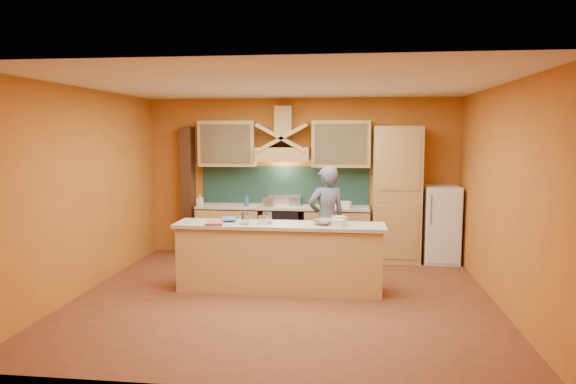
# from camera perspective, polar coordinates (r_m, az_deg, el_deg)

# --- Properties ---
(floor) EXTENTS (5.50, 5.00, 0.01)m
(floor) POSITION_cam_1_polar(r_m,az_deg,el_deg) (7.01, -0.45, -11.60)
(floor) COLOR brown
(floor) RESTS_ON ground
(ceiling) EXTENTS (5.50, 5.00, 0.01)m
(ceiling) POSITION_cam_1_polar(r_m,az_deg,el_deg) (6.69, -0.48, 11.84)
(ceiling) COLOR white
(ceiling) RESTS_ON wall_back
(wall_back) EXTENTS (5.50, 0.02, 2.80)m
(wall_back) POSITION_cam_1_polar(r_m,az_deg,el_deg) (9.18, 1.51, 1.65)
(wall_back) COLOR #C47226
(wall_back) RESTS_ON floor
(wall_front) EXTENTS (5.50, 0.02, 2.80)m
(wall_front) POSITION_cam_1_polar(r_m,az_deg,el_deg) (4.26, -4.73, -4.06)
(wall_front) COLOR #C47226
(wall_front) RESTS_ON floor
(wall_left) EXTENTS (0.02, 5.00, 2.80)m
(wall_left) POSITION_cam_1_polar(r_m,az_deg,el_deg) (7.56, -21.62, 0.14)
(wall_left) COLOR #C47226
(wall_left) RESTS_ON floor
(wall_right) EXTENTS (0.02, 5.00, 2.80)m
(wall_right) POSITION_cam_1_polar(r_m,az_deg,el_deg) (6.92, 22.75, -0.46)
(wall_right) COLOR #C47226
(wall_right) RESTS_ON floor
(base_cabinet_left) EXTENTS (1.10, 0.60, 0.86)m
(base_cabinet_left) POSITION_cam_1_polar(r_m,az_deg,el_deg) (9.22, -6.47, -4.46)
(base_cabinet_left) COLOR tan
(base_cabinet_left) RESTS_ON floor
(base_cabinet_right) EXTENTS (1.10, 0.60, 0.86)m
(base_cabinet_right) POSITION_cam_1_polar(r_m,az_deg,el_deg) (8.98, 5.46, -4.74)
(base_cabinet_right) COLOR tan
(base_cabinet_right) RESTS_ON floor
(counter_top) EXTENTS (3.00, 0.62, 0.04)m
(counter_top) POSITION_cam_1_polar(r_m,az_deg,el_deg) (8.97, -0.59, -1.68)
(counter_top) COLOR beige
(counter_top) RESTS_ON base_cabinet_left
(stove) EXTENTS (0.60, 0.58, 0.90)m
(stove) POSITION_cam_1_polar(r_m,az_deg,el_deg) (9.05, -0.58, -4.50)
(stove) COLOR black
(stove) RESTS_ON floor
(backsplash) EXTENTS (3.00, 0.03, 0.70)m
(backsplash) POSITION_cam_1_polar(r_m,az_deg,el_deg) (9.21, -0.36, 0.73)
(backsplash) COLOR #17342E
(backsplash) RESTS_ON wall_back
(range_hood) EXTENTS (0.92, 0.50, 0.24)m
(range_hood) POSITION_cam_1_polar(r_m,az_deg,el_deg) (8.94, -0.55, 4.22)
(range_hood) COLOR tan
(range_hood) RESTS_ON wall_back
(hood_chimney) EXTENTS (0.30, 0.30, 0.50)m
(hood_chimney) POSITION_cam_1_polar(r_m,az_deg,el_deg) (9.03, -0.47, 7.92)
(hood_chimney) COLOR tan
(hood_chimney) RESTS_ON wall_back
(upper_cabinet_left) EXTENTS (1.00, 0.35, 0.80)m
(upper_cabinet_left) POSITION_cam_1_polar(r_m,az_deg,el_deg) (9.19, -6.72, 5.36)
(upper_cabinet_left) COLOR tan
(upper_cabinet_left) RESTS_ON wall_back
(upper_cabinet_right) EXTENTS (1.00, 0.35, 0.80)m
(upper_cabinet_right) POSITION_cam_1_polar(r_m,az_deg,el_deg) (8.93, 5.91, 5.34)
(upper_cabinet_right) COLOR tan
(upper_cabinet_right) RESTS_ON wall_back
(pantry_column) EXTENTS (0.80, 0.60, 2.30)m
(pantry_column) POSITION_cam_1_polar(r_m,az_deg,el_deg) (8.90, 11.96, -0.26)
(pantry_column) COLOR tan
(pantry_column) RESTS_ON floor
(fridge) EXTENTS (0.58, 0.60, 1.30)m
(fridge) POSITION_cam_1_polar(r_m,az_deg,el_deg) (9.07, 16.61, -3.46)
(fridge) COLOR white
(fridge) RESTS_ON floor
(trim_column_left) EXTENTS (0.20, 0.30, 2.30)m
(trim_column_left) POSITION_cam_1_polar(r_m,az_deg,el_deg) (9.47, -11.03, 0.16)
(trim_column_left) COLOR #472816
(trim_column_left) RESTS_ON floor
(island_body) EXTENTS (2.80, 0.55, 0.88)m
(island_body) POSITION_cam_1_polar(r_m,az_deg,el_deg) (7.18, -0.95, -7.50)
(island_body) COLOR #E0BC73
(island_body) RESTS_ON floor
(island_top) EXTENTS (2.90, 0.62, 0.05)m
(island_top) POSITION_cam_1_polar(r_m,az_deg,el_deg) (7.08, -0.96, -3.73)
(island_top) COLOR beige
(island_top) RESTS_ON island_body
(person) EXTENTS (0.72, 0.62, 1.68)m
(person) POSITION_cam_1_polar(r_m,az_deg,el_deg) (8.08, 4.30, -3.03)
(person) COLOR slate
(person) RESTS_ON floor
(pot_large) EXTENTS (0.31, 0.31, 0.16)m
(pot_large) POSITION_cam_1_polar(r_m,az_deg,el_deg) (8.87, -2.12, -1.27)
(pot_large) COLOR silver
(pot_large) RESTS_ON stove
(pot_small) EXTENTS (0.23, 0.23, 0.15)m
(pot_small) POSITION_cam_1_polar(r_m,az_deg,el_deg) (8.98, 0.77, -1.20)
(pot_small) COLOR #B0B0B7
(pot_small) RESTS_ON stove
(soap_bottle_a) EXTENTS (0.11, 0.11, 0.20)m
(soap_bottle_a) POSITION_cam_1_polar(r_m,az_deg,el_deg) (9.13, -9.76, -0.87)
(soap_bottle_a) COLOR white
(soap_bottle_a) RESTS_ON counter_top
(soap_bottle_b) EXTENTS (0.11, 0.11, 0.22)m
(soap_bottle_b) POSITION_cam_1_polar(r_m,az_deg,el_deg) (8.95, -4.63, -0.87)
(soap_bottle_b) COLOR #354D93
(soap_bottle_b) RESTS_ON counter_top
(bowl_back) EXTENTS (0.28, 0.28, 0.07)m
(bowl_back) POSITION_cam_1_polar(r_m,az_deg,el_deg) (8.85, 6.39, -1.47)
(bowl_back) COLOR white
(bowl_back) RESTS_ON counter_top
(dish_rack) EXTENTS (0.31, 0.25, 0.10)m
(dish_rack) POSITION_cam_1_polar(r_m,az_deg,el_deg) (8.82, 6.03, -1.39)
(dish_rack) COLOR white
(dish_rack) RESTS_ON counter_top
(book_lower) EXTENTS (0.31, 0.37, 0.03)m
(book_lower) POSITION_cam_1_polar(r_m,az_deg,el_deg) (7.14, -9.15, -3.40)
(book_lower) COLOR #AE5C3E
(book_lower) RESTS_ON island_top
(book_upper) EXTENTS (0.26, 0.31, 0.02)m
(book_upper) POSITION_cam_1_polar(r_m,az_deg,el_deg) (7.33, -7.37, -2.98)
(book_upper) COLOR teal
(book_upper) RESTS_ON island_top
(jar_large) EXTENTS (0.16, 0.16, 0.15)m
(jar_large) POSITION_cam_1_polar(r_m,az_deg,el_deg) (7.14, -2.32, -2.84)
(jar_large) COLOR white
(jar_large) RESTS_ON island_top
(jar_small) EXTENTS (0.15, 0.15, 0.15)m
(jar_small) POSITION_cam_1_polar(r_m,az_deg,el_deg) (7.05, -4.84, -2.95)
(jar_small) COLOR silver
(jar_small) RESTS_ON island_top
(kitchen_scale) EXTENTS (0.14, 0.14, 0.09)m
(kitchen_scale) POSITION_cam_1_polar(r_m,az_deg,el_deg) (7.04, -2.75, -3.21)
(kitchen_scale) COLOR silver
(kitchen_scale) RESTS_ON island_top
(mixing_bowl) EXTENTS (0.39, 0.39, 0.07)m
(mixing_bowl) POSITION_cam_1_polar(r_m,az_deg,el_deg) (7.02, 4.08, -3.32)
(mixing_bowl) COLOR silver
(mixing_bowl) RESTS_ON island_top
(cloth) EXTENTS (0.27, 0.20, 0.02)m
(cloth) POSITION_cam_1_polar(r_m,az_deg,el_deg) (6.99, 5.54, -3.61)
(cloth) COLOR #C8ADA5
(cloth) RESTS_ON island_top
(grocery_bag_a) EXTENTS (0.22, 0.20, 0.12)m
(grocery_bag_a) POSITION_cam_1_polar(r_m,az_deg,el_deg) (7.02, 5.74, -3.16)
(grocery_bag_a) COLOR beige
(grocery_bag_a) RESTS_ON island_top
(grocery_bag_b) EXTENTS (0.18, 0.16, 0.10)m
(grocery_bag_b) POSITION_cam_1_polar(r_m,az_deg,el_deg) (6.88, 5.62, -3.44)
(grocery_bag_b) COLOR beige
(grocery_bag_b) RESTS_ON island_top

